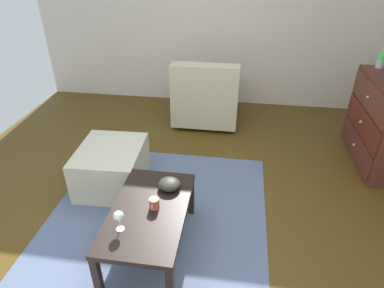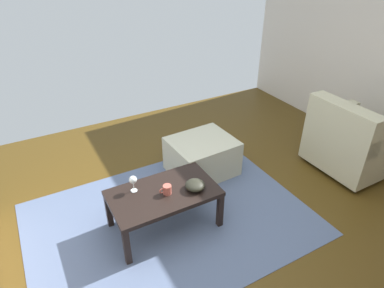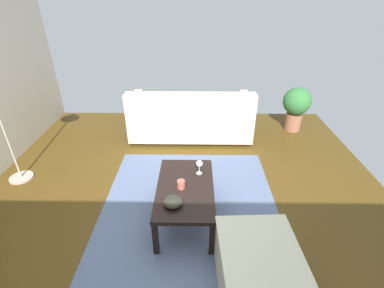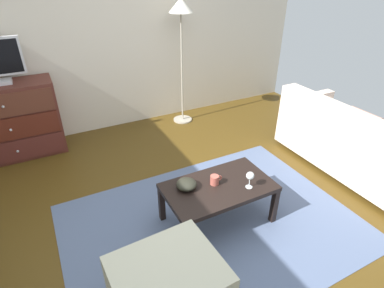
# 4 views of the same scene
# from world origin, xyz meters

# --- Properties ---
(ground_plane) EXTENTS (6.00, 5.06, 0.05)m
(ground_plane) POSITION_xyz_m (0.00, 0.00, -0.03)
(ground_plane) COLOR #4B3611
(area_rug) EXTENTS (2.60, 1.90, 0.01)m
(area_rug) POSITION_xyz_m (0.20, -0.20, 0.00)
(area_rug) COLOR slate
(area_rug) RESTS_ON ground_plane
(coffee_table) EXTENTS (0.96, 0.56, 0.40)m
(coffee_table) POSITION_xyz_m (0.27, -0.16, 0.35)
(coffee_table) COLOR black
(coffee_table) RESTS_ON ground_plane
(wine_glass) EXTENTS (0.07, 0.07, 0.16)m
(wine_glass) POSITION_xyz_m (0.50, -0.30, 0.52)
(wine_glass) COLOR silver
(wine_glass) RESTS_ON coffee_table
(mug) EXTENTS (0.11, 0.08, 0.08)m
(mug) POSITION_xyz_m (0.26, -0.12, 0.44)
(mug) COLOR #B15446
(mug) RESTS_ON coffee_table
(bowl_decorative) EXTENTS (0.18, 0.18, 0.08)m
(bowl_decorative) POSITION_xyz_m (0.01, -0.06, 0.44)
(bowl_decorative) COLOR #27271D
(bowl_decorative) RESTS_ON coffee_table
(couch_large) EXTENTS (0.85, 1.85, 0.80)m
(couch_large) POSITION_xyz_m (2.09, -0.18, 0.32)
(couch_large) COLOR #332319
(couch_large) RESTS_ON ground_plane
(ottoman) EXTENTS (0.73, 0.63, 0.41)m
(ottoman) POSITION_xyz_m (-0.47, -0.74, 0.21)
(ottoman) COLOR #B8B79D
(ottoman) RESTS_ON ground_plane
(potted_plant) EXTENTS (0.44, 0.44, 0.72)m
(potted_plant) POSITION_xyz_m (2.35, -1.88, 0.43)
(potted_plant) COLOR brown
(potted_plant) RESTS_ON ground_plane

